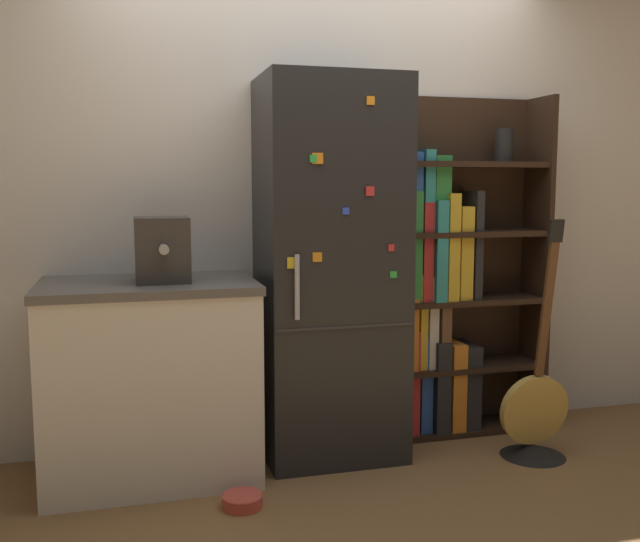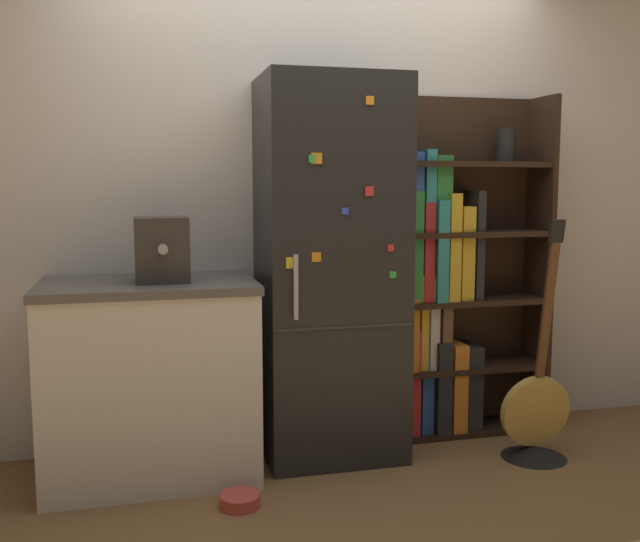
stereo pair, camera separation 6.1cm
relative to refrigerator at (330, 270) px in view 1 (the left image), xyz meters
name	(u,v)px [view 1 (the left image)]	position (x,y,z in m)	size (l,w,h in m)	color
ground_plane	(340,464)	(0.00, -0.17, -0.95)	(16.00, 16.00, 0.00)	olive
wall_back	(315,199)	(0.00, 0.30, 0.35)	(8.00, 0.05, 2.60)	silver
refrigerator	(330,270)	(0.00, 0.00, 0.00)	(0.69, 0.58, 1.90)	black
bookshelf	(446,288)	(0.71, 0.15, -0.14)	(0.87, 0.30, 1.85)	black
kitchen_counter	(151,379)	(-0.89, -0.05, -0.48)	(0.98, 0.67, 0.93)	silver
espresso_machine	(162,250)	(-0.83, -0.08, 0.13)	(0.24, 0.31, 0.30)	#38332D
guitar	(534,423)	(0.98, -0.33, -0.78)	(0.37, 0.33, 1.21)	black
pet_bowl	(242,500)	(-0.54, -0.51, -0.92)	(0.18, 0.18, 0.06)	#D84C3F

